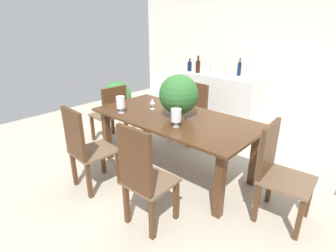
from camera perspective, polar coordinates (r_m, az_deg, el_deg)
ground_plane at (r=3.62m, az=2.81°, el=-8.50°), size 7.04×7.04×0.00m
back_wall at (r=5.43m, az=21.39°, el=14.79°), size 6.40×0.10×2.60m
dining_table at (r=3.24m, az=1.40°, el=0.36°), size 2.05×1.00×0.75m
chair_near_right at (r=2.37m, az=-5.47°, el=-10.67°), size 0.42×0.43×1.03m
chair_near_left at (r=3.05m, az=-17.59°, el=-4.26°), size 0.45×0.48×0.99m
chair_far_left at (r=4.27m, az=5.24°, el=3.72°), size 0.48×0.50×0.91m
chair_foot_end at (r=2.71m, az=22.60°, el=-8.49°), size 0.49×0.49×0.96m
chair_head_end at (r=4.18m, az=-12.17°, el=3.02°), size 0.48×0.48×0.92m
flower_centerpiece at (r=3.13m, az=2.33°, el=6.70°), size 0.47×0.47×0.51m
crystal_vase_left at (r=2.85m, az=1.76°, el=2.24°), size 0.11×0.11×0.20m
crystal_vase_center_near at (r=3.34m, az=-10.25°, el=4.98°), size 0.11×0.11×0.21m
wine_glass at (r=3.45m, az=-3.40°, el=5.27°), size 0.07×0.07×0.14m
kitchen_counter at (r=4.89m, az=10.94°, el=5.39°), size 1.48×0.55×0.96m
wine_bottle_green at (r=4.89m, az=6.53°, el=12.79°), size 0.08×0.08×0.30m
wine_bottle_amber at (r=5.04m, az=4.72°, el=12.82°), size 0.08×0.08×0.23m
wine_bottle_clear at (r=4.84m, az=9.55°, el=12.25°), size 0.08×0.08×0.24m
wine_bottle_dark at (r=4.75m, az=15.22°, el=11.92°), size 0.06×0.06×0.29m
wine_bottle_tall at (r=4.68m, az=17.07°, el=11.47°), size 0.08×0.08×0.28m
potted_plant_floor at (r=5.45m, az=-10.92°, el=6.20°), size 0.56×0.56×0.72m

